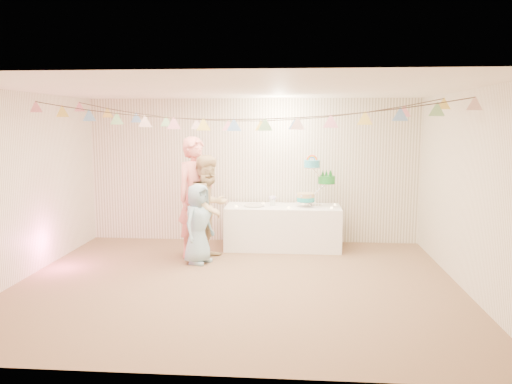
# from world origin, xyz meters

# --- Properties ---
(floor) EXTENTS (6.00, 6.00, 0.00)m
(floor) POSITION_xyz_m (0.00, 0.00, 0.00)
(floor) COLOR brown
(floor) RESTS_ON ground
(ceiling) EXTENTS (6.00, 6.00, 0.00)m
(ceiling) POSITION_xyz_m (0.00, 0.00, 2.60)
(ceiling) COLOR white
(ceiling) RESTS_ON ground
(back_wall) EXTENTS (6.00, 6.00, 0.00)m
(back_wall) POSITION_xyz_m (0.00, 2.50, 1.30)
(back_wall) COLOR white
(back_wall) RESTS_ON ground
(front_wall) EXTENTS (6.00, 6.00, 0.00)m
(front_wall) POSITION_xyz_m (0.00, -2.50, 1.30)
(front_wall) COLOR white
(front_wall) RESTS_ON ground
(left_wall) EXTENTS (5.00, 5.00, 0.00)m
(left_wall) POSITION_xyz_m (-3.00, 0.00, 1.30)
(left_wall) COLOR white
(left_wall) RESTS_ON ground
(right_wall) EXTENTS (5.00, 5.00, 0.00)m
(right_wall) POSITION_xyz_m (3.00, 0.00, 1.30)
(right_wall) COLOR white
(right_wall) RESTS_ON ground
(table) EXTENTS (1.98, 0.79, 0.74)m
(table) POSITION_xyz_m (0.57, 1.98, 0.37)
(table) COLOR white
(table) RESTS_ON floor
(cake_stand) EXTENTS (0.74, 0.43, 0.82)m
(cake_stand) POSITION_xyz_m (1.12, 2.03, 1.16)
(cake_stand) COLOR silver
(cake_stand) RESTS_ON table
(cake_bottom) EXTENTS (0.31, 0.31, 0.15)m
(cake_bottom) POSITION_xyz_m (0.97, 1.97, 0.84)
(cake_bottom) COLOR #24ACA4
(cake_bottom) RESTS_ON cake_stand
(cake_middle) EXTENTS (0.27, 0.27, 0.22)m
(cake_middle) POSITION_xyz_m (1.30, 2.12, 1.11)
(cake_middle) COLOR #1B7F2A
(cake_middle) RESTS_ON cake_stand
(cake_top_tier) EXTENTS (0.25, 0.25, 0.19)m
(cake_top_tier) POSITION_xyz_m (1.06, 2.00, 1.38)
(cake_top_tier) COLOR #3DABC1
(cake_top_tier) RESTS_ON cake_stand
(platter) EXTENTS (0.35, 0.35, 0.02)m
(platter) POSITION_xyz_m (0.08, 1.93, 0.76)
(platter) COLOR white
(platter) RESTS_ON table
(posy) EXTENTS (0.15, 0.15, 0.17)m
(posy) POSITION_xyz_m (0.39, 2.03, 0.84)
(posy) COLOR white
(posy) RESTS_ON table
(person_adult_a) EXTENTS (0.82, 0.84, 1.95)m
(person_adult_a) POSITION_xyz_m (-0.81, 1.36, 0.98)
(person_adult_a) COLOR #EF867D
(person_adult_a) RESTS_ON floor
(person_adult_b) EXTENTS (0.96, 1.02, 1.67)m
(person_adult_b) POSITION_xyz_m (-0.59, 1.23, 0.83)
(person_adult_b) COLOR #D3B481
(person_adult_b) RESTS_ON floor
(person_child) EXTENTS (0.62, 0.72, 1.25)m
(person_child) POSITION_xyz_m (-0.71, 0.95, 0.62)
(person_child) COLOR #8FB7CA
(person_child) RESTS_ON floor
(bunting_back) EXTENTS (5.60, 1.10, 0.40)m
(bunting_back) POSITION_xyz_m (0.00, 1.10, 2.35)
(bunting_back) COLOR pink
(bunting_back) RESTS_ON ceiling
(bunting_front) EXTENTS (5.60, 0.90, 0.36)m
(bunting_front) POSITION_xyz_m (0.00, -0.20, 2.32)
(bunting_front) COLOR #72A5E5
(bunting_front) RESTS_ON ceiling
(tealight_0) EXTENTS (0.04, 0.04, 0.03)m
(tealight_0) POSITION_xyz_m (-0.23, 1.83, 0.76)
(tealight_0) COLOR #FFD88C
(tealight_0) RESTS_ON table
(tealight_1) EXTENTS (0.04, 0.04, 0.03)m
(tealight_1) POSITION_xyz_m (0.22, 2.16, 0.76)
(tealight_1) COLOR #FFD88C
(tealight_1) RESTS_ON table
(tealight_2) EXTENTS (0.04, 0.04, 0.03)m
(tealight_2) POSITION_xyz_m (0.67, 1.76, 0.76)
(tealight_2) COLOR #FFD88C
(tealight_2) RESTS_ON table
(tealight_3) EXTENTS (0.04, 0.04, 0.03)m
(tealight_3) POSITION_xyz_m (0.92, 2.20, 0.76)
(tealight_3) COLOR #FFD88C
(tealight_3) RESTS_ON table
(tealight_4) EXTENTS (0.04, 0.04, 0.03)m
(tealight_4) POSITION_xyz_m (1.39, 1.80, 0.76)
(tealight_4) COLOR #FFD88C
(tealight_4) RESTS_ON table
(tealight_5) EXTENTS (0.04, 0.04, 0.03)m
(tealight_5) POSITION_xyz_m (1.47, 2.13, 0.76)
(tealight_5) COLOR #FFD88C
(tealight_5) RESTS_ON table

